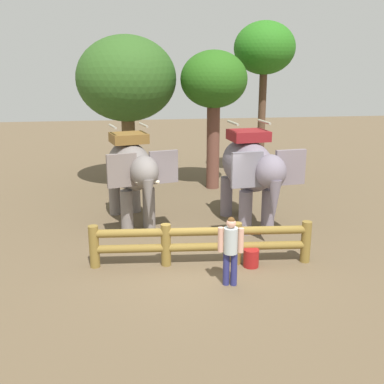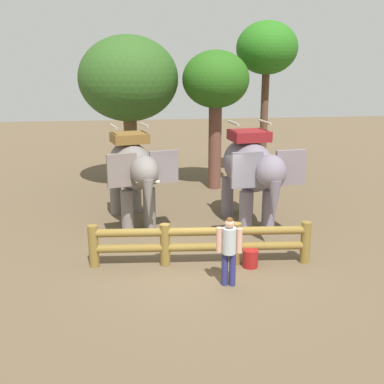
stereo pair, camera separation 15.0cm
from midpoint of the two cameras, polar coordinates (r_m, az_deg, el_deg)
ground_plane at (r=11.53m, az=1.40°, el=-8.79°), size 60.00×60.00×0.00m
log_fence at (r=11.25m, az=1.45°, el=-6.08°), size 5.38×0.68×1.05m
elephant_near_left at (r=13.98m, az=-7.06°, el=2.81°), size 2.24×3.59×3.00m
elephant_center at (r=13.70m, az=7.58°, el=2.83°), size 2.08×3.68×3.13m
tourist_woman_in_black at (r=10.15m, az=5.03°, el=-6.71°), size 0.55×0.38×1.59m
tree_far_left at (r=19.56m, az=9.45°, el=16.85°), size 2.46×2.46×6.39m
tree_back_center at (r=18.12m, az=-7.59°, el=13.56°), size 3.77×3.77×5.79m
tree_far_right at (r=17.68m, az=3.19°, el=13.25°), size 2.50×2.50×5.24m
feed_bucket at (r=11.36m, az=7.59°, el=-8.11°), size 0.38×0.38×0.44m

